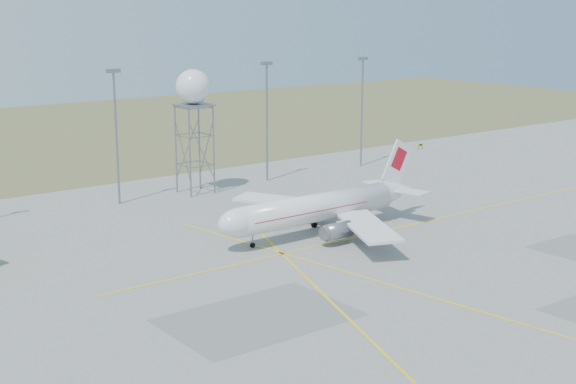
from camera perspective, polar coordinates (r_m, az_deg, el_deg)
ground at (r=81.66m, az=15.96°, el=-8.51°), size 400.00×400.00×0.00m
grass_strip at (r=196.78m, az=-18.67°, el=3.69°), size 400.00×120.00×0.03m
mast_b at (r=123.29m, az=-12.14°, el=4.65°), size 2.20×0.50×20.50m
mast_c at (r=137.47m, az=-1.51°, el=5.76°), size 2.20×0.50×20.50m
mast_d at (r=151.33m, az=5.29°, el=6.36°), size 2.20×0.50×20.50m
taxi_sign_near at (r=167.91m, az=7.75°, el=3.08°), size 1.60×0.17×1.20m
taxi_sign_far at (r=172.88m, az=9.39°, el=3.31°), size 1.60×0.17×1.20m
airliner_main at (r=105.90m, az=2.24°, el=-1.14°), size 33.08×32.21×11.27m
radar_tower at (r=128.85m, az=-6.69°, el=4.79°), size 5.50×5.50×19.92m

